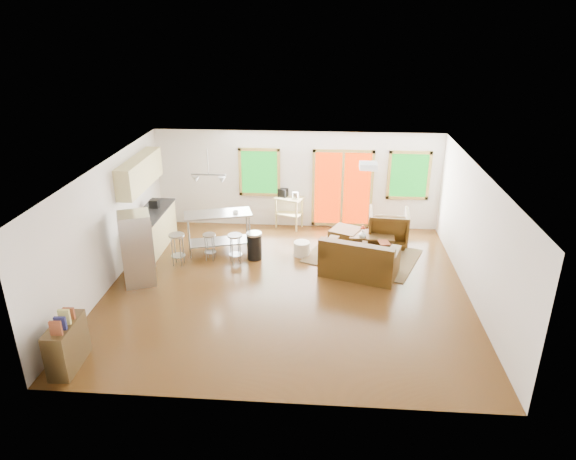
# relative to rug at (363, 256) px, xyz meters

# --- Properties ---
(floor) EXTENTS (7.50, 7.00, 0.02)m
(floor) POSITION_rel_rug_xyz_m (-1.69, -1.65, -0.02)
(floor) COLOR #39210C
(floor) RESTS_ON ground
(ceiling) EXTENTS (7.50, 7.00, 0.02)m
(ceiling) POSITION_rel_rug_xyz_m (-1.69, -1.65, 2.60)
(ceiling) COLOR white
(ceiling) RESTS_ON ground
(back_wall) EXTENTS (7.50, 0.02, 2.60)m
(back_wall) POSITION_rel_rug_xyz_m (-1.69, 1.86, 1.29)
(back_wall) COLOR silver
(back_wall) RESTS_ON ground
(left_wall) EXTENTS (0.02, 7.00, 2.60)m
(left_wall) POSITION_rel_rug_xyz_m (-5.45, -1.65, 1.29)
(left_wall) COLOR silver
(left_wall) RESTS_ON ground
(right_wall) EXTENTS (0.02, 7.00, 2.60)m
(right_wall) POSITION_rel_rug_xyz_m (2.07, -1.65, 1.29)
(right_wall) COLOR silver
(right_wall) RESTS_ON ground
(front_wall) EXTENTS (7.50, 0.02, 2.60)m
(front_wall) POSITION_rel_rug_xyz_m (-1.69, -5.16, 1.29)
(front_wall) COLOR silver
(front_wall) RESTS_ON ground
(window_left) EXTENTS (1.10, 0.05, 1.30)m
(window_left) POSITION_rel_rug_xyz_m (-2.69, 1.81, 1.49)
(window_left) COLOR #0D5B13
(window_left) RESTS_ON back_wall
(french_doors) EXTENTS (1.60, 0.05, 2.10)m
(french_doors) POSITION_rel_rug_xyz_m (-0.49, 1.81, 1.09)
(french_doors) COLOR #BC2000
(french_doors) RESTS_ON back_wall
(window_right) EXTENTS (1.10, 0.05, 1.30)m
(window_right) POSITION_rel_rug_xyz_m (1.21, 1.81, 1.49)
(window_right) COLOR #0D5B13
(window_right) RESTS_ON back_wall
(rug) EXTENTS (2.98, 2.66, 0.02)m
(rug) POSITION_rel_rug_xyz_m (0.00, 0.00, 0.00)
(rug) COLOR #3E5635
(rug) RESTS_ON floor
(loveseat) EXTENTS (1.85, 1.38, 0.88)m
(loveseat) POSITION_rel_rug_xyz_m (-0.15, -0.94, 0.33)
(loveseat) COLOR #332009
(loveseat) RESTS_ON floor
(coffee_table) EXTENTS (1.12, 0.73, 0.43)m
(coffee_table) POSITION_rel_rug_xyz_m (0.23, 0.38, 0.36)
(coffee_table) COLOR #392913
(coffee_table) RESTS_ON floor
(armchair) EXTENTS (1.03, 0.98, 0.99)m
(armchair) POSITION_rel_rug_xyz_m (0.65, 0.81, 0.48)
(armchair) COLOR #332009
(armchair) RESTS_ON floor
(ottoman) EXTENTS (0.88, 0.88, 0.44)m
(ottoman) POSITION_rel_rug_xyz_m (-0.40, 0.61, 0.21)
(ottoman) COLOR #332009
(ottoman) RESTS_ON floor
(pouf) EXTENTS (0.42, 0.42, 0.34)m
(pouf) POSITION_rel_rug_xyz_m (-1.46, -0.03, 0.16)
(pouf) COLOR beige
(pouf) RESTS_ON floor
(vase) EXTENTS (0.19, 0.20, 0.32)m
(vase) POSITION_rel_rug_xyz_m (-0.02, 0.20, 0.50)
(vase) COLOR silver
(vase) RESTS_ON coffee_table
(book) EXTENTS (0.24, 0.07, 0.32)m
(book) POSITION_rel_rug_xyz_m (0.35, -0.10, 0.55)
(book) COLOR brown
(book) RESTS_ON coffee_table
(cabinets) EXTENTS (0.64, 2.24, 2.30)m
(cabinets) POSITION_rel_rug_xyz_m (-5.18, 0.05, 0.92)
(cabinets) COLOR #CABB75
(cabinets) RESTS_ON floor
(refrigerator) EXTENTS (0.82, 0.81, 1.59)m
(refrigerator) POSITION_rel_rug_xyz_m (-4.85, -1.64, 0.78)
(refrigerator) COLOR #B7BABC
(refrigerator) RESTS_ON floor
(island) EXTENTS (1.69, 1.05, 1.00)m
(island) POSITION_rel_rug_xyz_m (-3.47, 0.04, 0.67)
(island) COLOR #B7BABC
(island) RESTS_ON floor
(cup) EXTENTS (0.17, 0.15, 0.14)m
(cup) POSITION_rel_rug_xyz_m (-3.04, 0.06, 1.01)
(cup) COLOR white
(cup) RESTS_ON island
(bar_stool_a) EXTENTS (0.37, 0.37, 0.76)m
(bar_stool_a) POSITION_rel_rug_xyz_m (-4.27, -0.75, 0.55)
(bar_stool_a) COLOR #B7BABC
(bar_stool_a) RESTS_ON floor
(bar_stool_b) EXTENTS (0.31, 0.31, 0.65)m
(bar_stool_b) POSITION_rel_rug_xyz_m (-3.59, -0.43, 0.47)
(bar_stool_b) COLOR #B7BABC
(bar_stool_b) RESTS_ON floor
(bar_stool_c) EXTENTS (0.44, 0.44, 0.71)m
(bar_stool_c) POSITION_rel_rug_xyz_m (-2.97, -0.56, 0.51)
(bar_stool_c) COLOR #B7BABC
(bar_stool_c) RESTS_ON floor
(trash_can) EXTENTS (0.40, 0.40, 0.66)m
(trash_can) POSITION_rel_rug_xyz_m (-2.56, -0.30, 0.32)
(trash_can) COLOR black
(trash_can) RESTS_ON floor
(kitchen_cart) EXTENTS (0.82, 0.68, 1.07)m
(kitchen_cart) POSITION_rel_rug_xyz_m (-1.91, 1.71, 0.72)
(kitchen_cart) COLOR #CABB75
(kitchen_cart) RESTS_ON floor
(bookshelf) EXTENTS (0.39, 0.92, 1.07)m
(bookshelf) POSITION_rel_rug_xyz_m (-5.04, -4.54, 0.41)
(bookshelf) COLOR #392913
(bookshelf) RESTS_ON floor
(ceiling_flush) EXTENTS (0.35, 0.35, 0.12)m
(ceiling_flush) POSITION_rel_rug_xyz_m (-0.09, -1.05, 2.52)
(ceiling_flush) COLOR white
(ceiling_flush) RESTS_ON ceiling
(pendant_light) EXTENTS (0.80, 0.18, 0.79)m
(pendant_light) POSITION_rel_rug_xyz_m (-3.59, -0.15, 1.89)
(pendant_light) COLOR gray
(pendant_light) RESTS_ON ceiling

